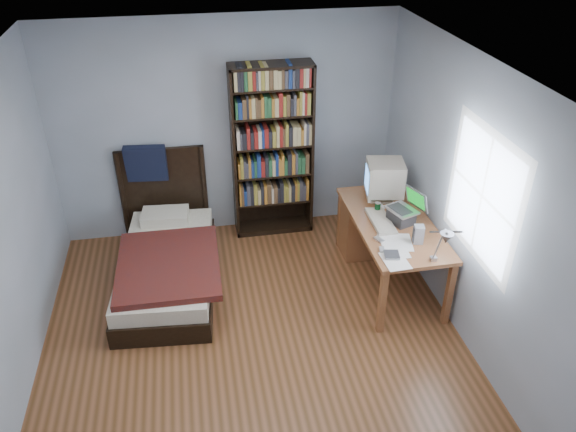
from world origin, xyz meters
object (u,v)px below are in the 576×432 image
object	(u,v)px
keyboard	(381,221)
desk_lamp	(445,240)
speaker	(419,234)
soda_can	(378,208)
bookshelf	(272,152)
bed	(167,259)
crt_monitor	(384,178)
desk	(377,225)
laptop	(403,213)

from	to	relation	value
keyboard	desk_lamp	bearing A→B (deg)	-80.96
speaker	soda_can	world-z (taller)	speaker
bookshelf	bed	world-z (taller)	bookshelf
bed	soda_can	bearing A→B (deg)	-6.31
desk_lamp	bed	size ratio (longest dim) A/B	0.28
desk_lamp	speaker	xyz separation A→B (m)	(0.08, 0.64, -0.36)
crt_monitor	desk_lamp	xyz separation A→B (m)	(-0.02, -1.48, 0.20)
soda_can	bookshelf	xyz separation A→B (m)	(-0.91, 1.03, 0.23)
speaker	bed	bearing A→B (deg)	173.19
desk	bookshelf	bearing A→B (deg)	141.60
keyboard	desk	bearing A→B (deg)	74.25
keyboard	soda_can	bearing A→B (deg)	82.63
keyboard	bed	world-z (taller)	bed
speaker	soda_can	xyz separation A→B (m)	(-0.20, 0.60, -0.04)
laptop	crt_monitor	bearing A→B (deg)	96.01
desk_lamp	laptop	bearing A→B (deg)	86.22
desk	desk_lamp	xyz separation A→B (m)	(0.02, -1.46, 0.77)
laptop	desk_lamp	distance (m)	1.07
desk	crt_monitor	bearing A→B (deg)	30.51
desk	soda_can	bearing A→B (deg)	-113.50
desk_lamp	speaker	distance (m)	0.74
laptop	bookshelf	xyz separation A→B (m)	(-1.10, 1.26, 0.18)
keyboard	bookshelf	size ratio (longest dim) A/B	0.24
laptop	soda_can	xyz separation A→B (m)	(-0.18, 0.23, -0.05)
desk	crt_monitor	world-z (taller)	crt_monitor
speaker	bed	distance (m)	2.56
laptop	bed	distance (m)	2.46
speaker	desk_lamp	bearing A→B (deg)	-84.42
laptop	soda_can	size ratio (longest dim) A/B	3.52
bed	bookshelf	bearing A→B (deg)	32.41
crt_monitor	keyboard	bearing A→B (deg)	-109.84
keyboard	bed	size ratio (longest dim) A/B	0.24
soda_can	desk	bearing A→B (deg)	66.50
desk	soda_can	world-z (taller)	soda_can
crt_monitor	laptop	distance (m)	0.50
speaker	bed	world-z (taller)	bed
speaker	bookshelf	bearing A→B (deg)	136.95
desk	bookshelf	distance (m)	1.42
soda_can	bed	xyz separation A→B (m)	(-2.16, 0.24, -0.52)
desk_lamp	bed	distance (m)	2.87
soda_can	bed	distance (m)	2.24
desk	soda_can	xyz separation A→B (m)	(-0.10, -0.23, 0.37)
keyboard	bed	distance (m)	2.23
laptop	desk_lamp	world-z (taller)	desk_lamp
laptop	keyboard	bearing A→B (deg)	172.01
crt_monitor	soda_can	xyz separation A→B (m)	(-0.13, -0.25, -0.19)
crt_monitor	speaker	bearing A→B (deg)	-85.69
desk_lamp	bookshelf	bearing A→B (deg)	114.42
desk	speaker	size ratio (longest dim) A/B	8.76
desk_lamp	keyboard	xyz separation A→B (m)	(-0.15, 1.04, -0.44)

